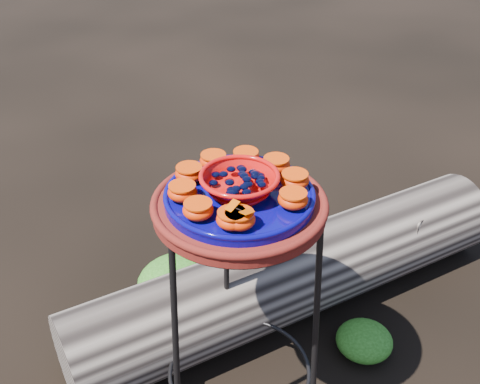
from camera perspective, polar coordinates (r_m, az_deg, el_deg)
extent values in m
cylinder|color=#411611|center=(1.41, -0.06, -1.43)|extent=(0.41, 0.41, 0.03)
cylinder|color=#060852|center=(1.39, -0.06, -0.48)|extent=(0.35, 0.35, 0.02)
ellipsoid|color=#C93200|center=(1.27, -0.04, -2.62)|extent=(0.07, 0.07, 0.04)
ellipsoid|color=#C93200|center=(1.33, 5.05, -0.71)|extent=(0.07, 0.07, 0.04)
ellipsoid|color=#C93200|center=(1.40, 5.20, 1.12)|extent=(0.07, 0.07, 0.04)
ellipsoid|color=#C93200|center=(1.46, 3.45, 2.60)|extent=(0.07, 0.07, 0.04)
ellipsoid|color=#C93200|center=(1.48, 0.55, 3.27)|extent=(0.07, 0.07, 0.04)
ellipsoid|color=#C93200|center=(1.47, -2.53, 2.96)|extent=(0.07, 0.07, 0.04)
ellipsoid|color=#C93200|center=(1.43, -4.83, 1.76)|extent=(0.07, 0.07, 0.04)
ellipsoid|color=#C93200|center=(1.36, -5.48, -0.01)|extent=(0.07, 0.07, 0.04)
ellipsoid|color=#C93200|center=(1.30, -3.99, -1.71)|extent=(0.07, 0.07, 0.04)
ellipsoid|color=#C93200|center=(1.27, -0.77, -2.60)|extent=(0.07, 0.07, 0.04)
ellipsoid|color=#1F4F0F|center=(2.02, -13.37, -14.32)|extent=(0.23, 0.23, 0.12)
ellipsoid|color=#1F4F0F|center=(2.05, 11.71, -13.56)|extent=(0.19, 0.19, 0.09)
ellipsoid|color=#1F4F0F|center=(2.17, -5.65, -8.54)|extent=(0.31, 0.31, 0.16)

